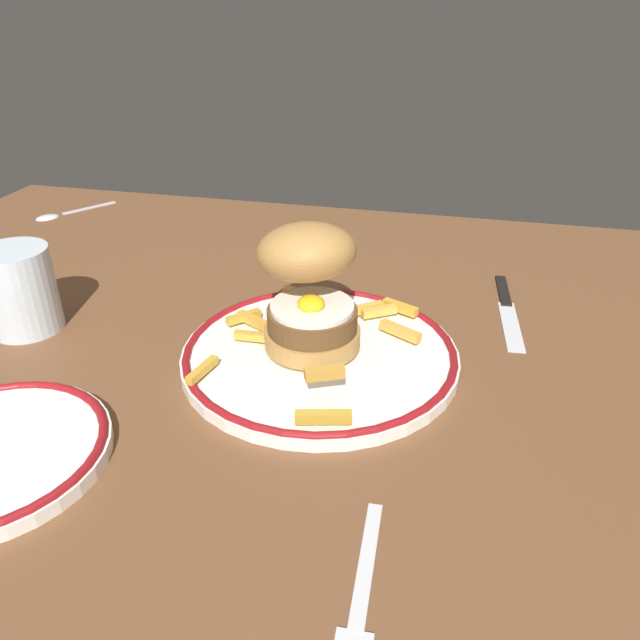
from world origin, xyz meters
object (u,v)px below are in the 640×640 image
object	(u,v)px
dinner_plate	(320,353)
knife	(506,303)
fork	(361,597)
water_glass	(21,296)
spoon	(56,214)
burger	(308,284)

from	to	relation	value
dinner_plate	knife	xyz separation A→B (cm)	(18.34, 16.41, -0.58)
dinner_plate	fork	distance (cm)	26.72
fork	water_glass	bearing A→B (deg)	148.87
fork	spoon	bearing A→B (deg)	136.04
dinner_plate	spoon	size ratio (longest dim) A/B	2.26
fork	knife	distance (cm)	42.90
dinner_plate	knife	distance (cm)	24.62
knife	burger	bearing A→B (deg)	-142.31
dinner_plate	knife	bearing A→B (deg)	41.83
spoon	water_glass	bearing A→B (deg)	-60.09
fork	spoon	world-z (taller)	spoon
water_glass	knife	distance (cm)	53.46
fork	knife	size ratio (longest dim) A/B	0.80
burger	dinner_plate	bearing A→B (deg)	-39.86
burger	fork	world-z (taller)	burger
dinner_plate	water_glass	world-z (taller)	water_glass
water_glass	spoon	size ratio (longest dim) A/B	0.76
burger	spoon	size ratio (longest dim) A/B	1.16
water_glass	burger	bearing A→B (deg)	3.66
burger	knife	distance (cm)	26.03
water_glass	spoon	distance (cm)	38.07
knife	spoon	world-z (taller)	spoon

